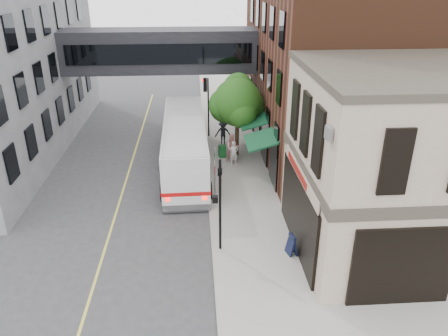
{
  "coord_description": "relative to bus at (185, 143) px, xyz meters",
  "views": [
    {
      "loc": [
        -0.56,
        -14.83,
        12.0
      ],
      "look_at": [
        0.7,
        3.87,
        3.39
      ],
      "focal_mm": 35.0,
      "sensor_mm": 36.0,
      "label": 1
    }
  ],
  "objects": [
    {
      "name": "sidewalk_main",
      "position": [
        3.33,
        2.6,
        -1.72
      ],
      "size": [
        4.0,
        60.0,
        0.15
      ],
      "primitive_type": "cube",
      "color": "gray",
      "rests_on": "ground"
    },
    {
      "name": "pedestrian_c",
      "position": [
        2.71,
        3.66,
        -0.73
      ],
      "size": [
        1.23,
        0.77,
        1.83
      ],
      "primitive_type": "imported",
      "rotation": [
        0.0,
        0.0,
        -0.07
      ],
      "color": "black",
      "rests_on": "sidewalk_main"
    },
    {
      "name": "traffic_signal_near",
      "position": [
        1.69,
        -9.4,
        1.19
      ],
      "size": [
        0.44,
        0.22,
        4.6
      ],
      "color": "black",
      "rests_on": "sidewalk_main"
    },
    {
      "name": "brick_building",
      "position": [
        11.3,
        3.6,
        5.2
      ],
      "size": [
        13.76,
        18.0,
        14.0
      ],
      "color": "#472616",
      "rests_on": "ground"
    },
    {
      "name": "ground",
      "position": [
        1.33,
        -11.4,
        -1.79
      ],
      "size": [
        120.0,
        120.0,
        0.0
      ],
      "primitive_type": "plane",
      "color": "#38383A",
      "rests_on": "ground"
    },
    {
      "name": "newspaper_box",
      "position": [
        2.49,
        1.35,
        -1.21
      ],
      "size": [
        0.51,
        0.47,
        0.86
      ],
      "primitive_type": "cube",
      "rotation": [
        0.0,
        0.0,
        0.23
      ],
      "color": "#145722",
      "rests_on": "sidewalk_main"
    },
    {
      "name": "skyway_bridge",
      "position": [
        -1.67,
        6.6,
        4.71
      ],
      "size": [
        14.0,
        3.18,
        3.0
      ],
      "color": "black",
      "rests_on": "ground"
    },
    {
      "name": "street_sign_pole",
      "position": [
        1.72,
        -4.4,
        0.14
      ],
      "size": [
        0.08,
        0.75,
        3.0
      ],
      "color": "gray",
      "rests_on": "sidewalk_main"
    },
    {
      "name": "traffic_signal_far",
      "position": [
        1.59,
        5.6,
        1.55
      ],
      "size": [
        0.53,
        0.28,
        4.5
      ],
      "color": "black",
      "rests_on": "sidewalk_main"
    },
    {
      "name": "corner_building",
      "position": [
        10.3,
        -9.4,
        2.42
      ],
      "size": [
        10.19,
        8.12,
        8.45
      ],
      "color": "tan",
      "rests_on": "ground"
    },
    {
      "name": "bus",
      "position": [
        0.0,
        0.0,
        0.0
      ],
      "size": [
        3.09,
        11.93,
        3.2
      ],
      "color": "silver",
      "rests_on": "ground"
    },
    {
      "name": "pedestrian_b",
      "position": [
        3.14,
        0.62,
        -0.7
      ],
      "size": [
        0.98,
        0.8,
        1.89
      ],
      "primitive_type": "imported",
      "rotation": [
        0.0,
        0.0,
        0.1
      ],
      "color": "pink",
      "rests_on": "sidewalk_main"
    },
    {
      "name": "sandwich_board",
      "position": [
        4.93,
        -10.03,
        -1.14
      ],
      "size": [
        0.49,
        0.63,
        0.99
      ],
      "primitive_type": "cube",
      "rotation": [
        0.0,
        0.0,
        0.26
      ],
      "color": "black",
      "rests_on": "sidewalk_main"
    },
    {
      "name": "pedestrian_a",
      "position": [
        3.19,
        0.04,
        -0.83
      ],
      "size": [
        0.62,
        0.44,
        1.62
      ],
      "primitive_type": "imported",
      "rotation": [
        0.0,
        0.0,
        0.1
      ],
      "color": "silver",
      "rests_on": "sidewalk_main"
    },
    {
      "name": "lane_marking",
      "position": [
        -3.67,
        -1.4,
        -1.79
      ],
      "size": [
        0.12,
        40.0,
        0.01
      ],
      "primitive_type": "cube",
      "color": "#D8CC4C",
      "rests_on": "ground"
    },
    {
      "name": "street_tree",
      "position": [
        3.52,
        1.82,
        2.12
      ],
      "size": [
        3.8,
        3.2,
        5.6
      ],
      "color": "#382619",
      "rests_on": "sidewalk_main"
    }
  ]
}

